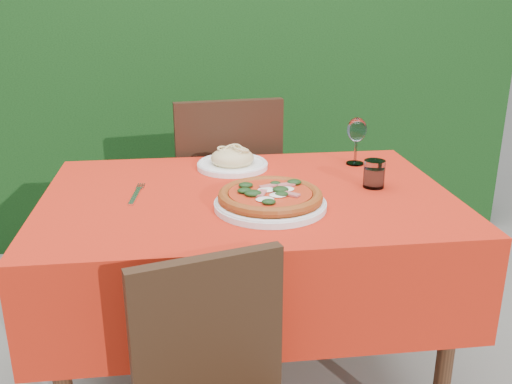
{
  "coord_description": "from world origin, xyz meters",
  "views": [
    {
      "loc": [
        -0.19,
        -1.66,
        1.34
      ],
      "look_at": [
        0.02,
        -0.05,
        0.77
      ],
      "focal_mm": 40.0,
      "sensor_mm": 36.0,
      "label": 1
    }
  ],
  "objects": [
    {
      "name": "pasta_plate",
      "position": [
        -0.02,
        0.27,
        0.77
      ],
      "size": [
        0.25,
        0.25,
        0.07
      ],
      "rotation": [
        0.0,
        0.0,
        0.02
      ],
      "color": "white",
      "rests_on": "dining_table"
    },
    {
      "name": "chair_far",
      "position": [
        -0.02,
        0.61,
        0.54
      ],
      "size": [
        0.47,
        0.47,
        0.95
      ],
      "rotation": [
        0.0,
        0.0,
        3.25
      ],
      "color": "black",
      "rests_on": "ground"
    },
    {
      "name": "fork",
      "position": [
        -0.35,
        0.01,
        0.75
      ],
      "size": [
        0.05,
        0.21,
        0.01
      ],
      "primitive_type": "cube",
      "rotation": [
        0.0,
        0.0,
        -0.11
      ],
      "color": "silver",
      "rests_on": "dining_table"
    },
    {
      "name": "pizza_plate",
      "position": [
        0.05,
        -0.14,
        0.78
      ],
      "size": [
        0.33,
        0.33,
        0.06
      ],
      "rotation": [
        0.0,
        0.0,
        -0.02
      ],
      "color": "white",
      "rests_on": "dining_table"
    },
    {
      "name": "wine_glass",
      "position": [
        0.42,
        0.26,
        0.87
      ],
      "size": [
        0.07,
        0.07,
        0.17
      ],
      "color": "silver",
      "rests_on": "dining_table"
    },
    {
      "name": "hedge",
      "position": [
        0.0,
        1.55,
        0.92
      ],
      "size": [
        3.2,
        0.55,
        1.78
      ],
      "color": "black",
      "rests_on": "ground"
    },
    {
      "name": "water_glass",
      "position": [
        0.41,
        0.0,
        0.79
      ],
      "size": [
        0.07,
        0.07,
        0.09
      ],
      "color": "silver",
      "rests_on": "dining_table"
    },
    {
      "name": "dining_table",
      "position": [
        0.0,
        0.0,
        0.6
      ],
      "size": [
        1.26,
        0.86,
        0.75
      ],
      "color": "#442715",
      "rests_on": "ground"
    }
  ]
}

